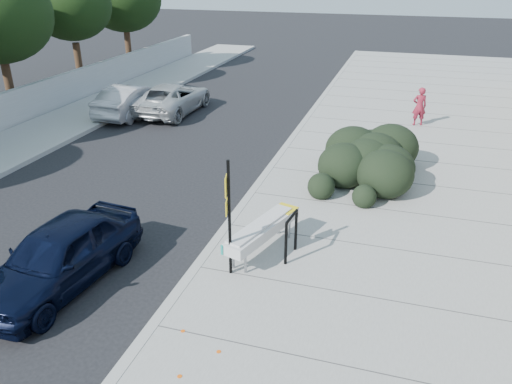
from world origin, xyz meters
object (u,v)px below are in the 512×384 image
Objects in this scene: sign_post at (229,212)px; sedan_navy at (59,255)px; bench at (263,230)px; suv_silver at (173,98)px; wagon_silver at (132,100)px; pedestrian at (419,106)px; bike_rack at (291,232)px.

sign_post is 0.64× the size of sedan_navy.
suv_silver is (-7.22, 10.43, -0.07)m from bench.
sedan_navy is 0.98× the size of wagon_silver.
suv_silver is at bearing 141.95° from bench.
pedestrian reaches higher than wagon_silver.
sedan_navy reaches higher than suv_silver.
bench is 0.52× the size of suv_silver.
sedan_navy is 2.63× the size of pedestrian.
sedan_navy is (-3.72, -2.19, -0.04)m from bench.
sign_post reaches higher than bench.
pedestrian is at bearing 59.90° from sign_post.
sign_post is at bearing -95.91° from bench.
sign_post is 3.61m from sedan_navy.
sedan_navy is at bearing 116.08° from wagon_silver.
bike_rack is 0.26× the size of sedan_navy.
bench is 1.58× the size of pedestrian.
wagon_silver is at bearing 115.04° from sign_post.
sedan_navy is at bearing -146.89° from bike_rack.
suv_silver is 10.50m from pedestrian.
bike_rack is 0.41× the size of sign_post.
wagon_silver is at bearing -8.62° from pedestrian.
wagon_silver is 12.08m from pedestrian.
pedestrian is (11.97, 1.64, 0.24)m from wagon_silver.
sign_post is 12.71m from pedestrian.
pedestrian is at bearing 68.31° from sedan_navy.
bench is 0.59× the size of wagon_silver.
bike_rack is at bearing 60.41° from pedestrian.
pedestrian reaches higher than bike_rack.
sign_post is at bearing 121.35° from suv_silver.
wagon_silver is 0.88× the size of suv_silver.
pedestrian is (10.47, 0.71, 0.27)m from suv_silver.
bench is at bearing 57.29° from pedestrian.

